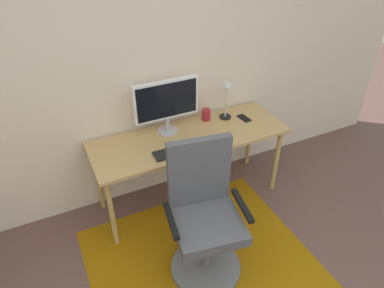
{
  "coord_description": "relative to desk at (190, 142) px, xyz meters",
  "views": [
    {
      "loc": [
        -0.62,
        -0.46,
        2.37
      ],
      "look_at": [
        0.35,
        1.59,
        0.81
      ],
      "focal_mm": 32.82,
      "sensor_mm": 36.0,
      "label": 1
    }
  ],
  "objects": [
    {
      "name": "wall_back",
      "position": [
        -0.45,
        0.36,
        0.66
      ],
      "size": [
        6.0,
        0.1,
        2.6
      ],
      "primitive_type": "cube",
      "color": "beige",
      "rests_on": "ground"
    },
    {
      "name": "area_rug",
      "position": [
        -0.24,
        -0.7,
        -0.64
      ],
      "size": [
        1.7,
        1.43,
        0.01
      ],
      "primitive_type": "cube",
      "color": "#8F5807",
      "rests_on": "ground"
    },
    {
      "name": "computer_mouse",
      "position": [
        0.12,
        -0.15,
        0.09
      ],
      "size": [
        0.06,
        0.1,
        0.03
      ],
      "primitive_type": "ellipsoid",
      "color": "white",
      "rests_on": "desk"
    },
    {
      "name": "coffee_cup",
      "position": [
        0.25,
        0.19,
        0.12
      ],
      "size": [
        0.08,
        0.08,
        0.11
      ],
      "primitive_type": "cylinder",
      "color": "#A31E27",
      "rests_on": "desk"
    },
    {
      "name": "desk",
      "position": [
        0.0,
        0.0,
        0.0
      ],
      "size": [
        1.72,
        0.59,
        0.71
      ],
      "color": "tan",
      "rests_on": "ground"
    },
    {
      "name": "keyboard",
      "position": [
        -0.17,
        -0.17,
        0.08
      ],
      "size": [
        0.43,
        0.13,
        0.02
      ],
      "primitive_type": "cube",
      "color": "black",
      "rests_on": "desk"
    },
    {
      "name": "desk_lamp",
      "position": [
        0.43,
        0.14,
        0.33
      ],
      "size": [
        0.11,
        0.11,
        0.38
      ],
      "color": "black",
      "rests_on": "desk"
    },
    {
      "name": "office_chair",
      "position": [
        -0.23,
        -0.74,
        -0.19
      ],
      "size": [
        0.6,
        0.54,
        1.09
      ],
      "rotation": [
        0.0,
        0.0,
        -0.16
      ],
      "color": "slate",
      "rests_on": "ground"
    },
    {
      "name": "cell_phone",
      "position": [
        0.58,
        0.05,
        0.07
      ],
      "size": [
        0.08,
        0.15,
        0.01
      ],
      "primitive_type": "cube",
      "rotation": [
        0.0,
        0.0,
        0.1
      ],
      "color": "black",
      "rests_on": "desk"
    },
    {
      "name": "monitor",
      "position": [
        -0.14,
        0.15,
        0.36
      ],
      "size": [
        0.57,
        0.18,
        0.48
      ],
      "color": "#B2B2B7",
      "rests_on": "desk"
    }
  ]
}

